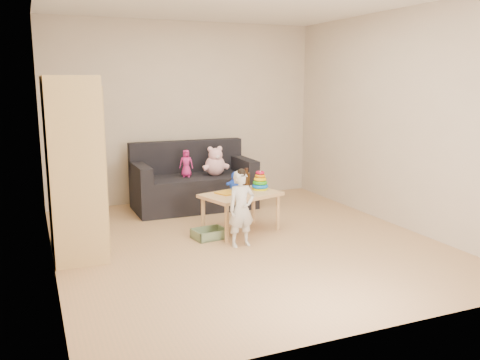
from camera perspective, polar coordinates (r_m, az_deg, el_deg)
name	(u,v)px	position (r m, az deg, el deg)	size (l,w,h in m)	color
room	(245,125)	(5.44, 0.53, 6.22)	(4.50, 4.50, 4.50)	tan
wardrobe	(73,166)	(5.43, -18.20, 1.46)	(0.50, 1.01, 1.81)	#DFBA7A
sofa	(194,192)	(7.12, -5.19, -1.34)	(1.65, 0.82, 0.46)	black
play_table	(241,213)	(5.99, 0.11, -3.67)	(0.89, 0.56, 0.47)	tan
storage_bin	(209,234)	(5.81, -3.45, -6.02)	(0.36, 0.27, 0.11)	slate
toddler	(241,210)	(5.44, 0.16, -3.37)	(0.30, 0.20, 0.81)	silver
pink_bear	(215,163)	(7.06, -2.82, 1.91)	(0.30, 0.26, 0.34)	#FFBBC6
doll	(186,164)	(6.97, -6.06, 1.84)	(0.19, 0.13, 0.37)	#DF2989
ring_stacker	(260,182)	(6.13, 2.27, -0.25)	(0.20, 0.20, 0.23)	yellow
brown_bottle	(246,180)	(6.16, 0.72, -0.01)	(0.09, 0.09, 0.26)	black
blue_plush	(236,181)	(6.08, -0.49, -0.06)	(0.20, 0.15, 0.24)	#1435BC
wooden_figure	(237,191)	(5.83, -0.32, -1.24)	(0.04, 0.03, 0.10)	brown
yellow_book	(227,193)	(5.93, -1.50, -1.44)	(0.22, 0.22, 0.02)	orange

